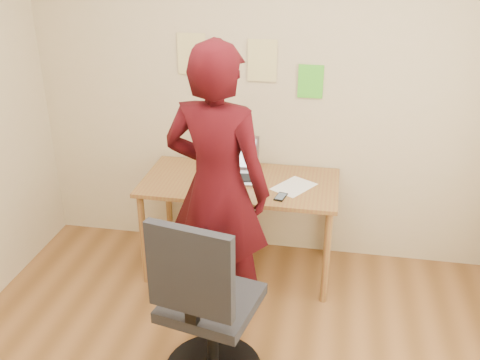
% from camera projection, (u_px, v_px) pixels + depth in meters
% --- Properties ---
extents(room, '(3.58, 3.58, 2.78)m').
position_uv_depth(room, '(206.00, 188.00, 2.33)').
color(room, brown).
rests_on(room, ground).
extents(desk, '(1.40, 0.70, 0.74)m').
position_uv_depth(desk, '(240.00, 192.00, 3.87)').
color(desk, olive).
rests_on(desk, ground).
extents(laptop, '(0.39, 0.35, 0.26)m').
position_uv_depth(laptop, '(233.00, 169.00, 3.89)').
color(laptop, '#B7B7BF').
rests_on(laptop, desk).
extents(paper_sheet, '(0.33, 0.36, 0.00)m').
position_uv_depth(paper_sheet, '(294.00, 187.00, 3.75)').
color(paper_sheet, white).
rests_on(paper_sheet, desk).
extents(phone, '(0.09, 0.13, 0.01)m').
position_uv_depth(phone, '(281.00, 197.00, 3.59)').
color(phone, black).
rests_on(phone, desk).
extents(wall_note_left, '(0.21, 0.00, 0.30)m').
position_uv_depth(wall_note_left, '(191.00, 54.00, 3.88)').
color(wall_note_left, '#D8C981').
rests_on(wall_note_left, room).
extents(wall_note_mid, '(0.21, 0.00, 0.30)m').
position_uv_depth(wall_note_mid, '(262.00, 61.00, 3.80)').
color(wall_note_mid, '#D8C981').
rests_on(wall_note_mid, room).
extents(wall_note_right, '(0.18, 0.00, 0.24)m').
position_uv_depth(wall_note_right, '(311.00, 82.00, 3.80)').
color(wall_note_right, '#4ECE2E').
rests_on(wall_note_right, room).
extents(office_chair, '(0.57, 0.59, 1.10)m').
position_uv_depth(office_chair, '(206.00, 315.00, 2.90)').
color(office_chair, black).
rests_on(office_chair, ground).
extents(person, '(0.74, 0.56, 1.85)m').
position_uv_depth(person, '(217.00, 190.00, 3.28)').
color(person, '#36070B').
rests_on(person, ground).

